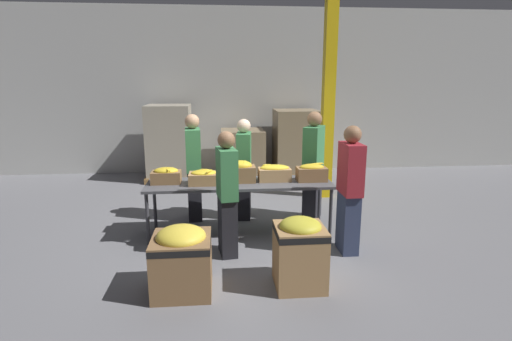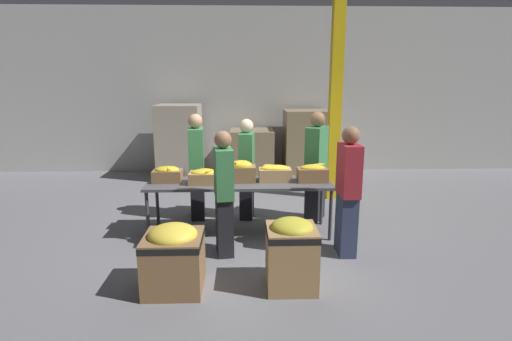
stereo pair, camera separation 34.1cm
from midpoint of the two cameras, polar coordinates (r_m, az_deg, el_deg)
name	(u,v)px [view 1 (the left image)]	position (r m, az deg, el deg)	size (l,w,h in m)	color
ground_plane	(240,233)	(6.17, -3.91, -8.91)	(30.00, 30.00, 0.00)	slate
wall_back	(230,92)	(10.09, -4.73, 11.17)	(16.00, 0.08, 4.00)	#B7B7B2
sorting_table	(240,186)	(5.94, -4.01, -2.20)	(2.73, 0.78, 0.80)	#4C4C51
banana_box_0	(166,175)	(6.03, -14.29, -0.66)	(0.42, 0.28, 0.23)	olive
banana_box_1	(204,177)	(5.87, -9.10, -0.93)	(0.43, 0.33, 0.23)	#A37A4C
banana_box_2	(240,171)	(5.93, -3.90, -0.13)	(0.44, 0.30, 0.32)	olive
banana_box_3	(274,173)	(5.99, 1.03, -0.32)	(0.48, 0.28, 0.25)	tan
banana_box_4	(312,172)	(6.02, 6.35, -0.26)	(0.44, 0.27, 0.27)	olive
volunteer_0	(194,168)	(6.64, -10.35, 0.33)	(0.27, 0.49, 1.75)	black
volunteer_1	(350,191)	(5.38, 11.47, -2.86)	(0.23, 0.46, 1.72)	#2D3856
volunteer_2	(313,167)	(6.60, 6.70, 0.56)	(0.44, 0.54, 1.79)	black
volunteer_3	(227,195)	(5.22, -6.02, -3.51)	(0.29, 0.47, 1.66)	black
volunteer_4	(244,170)	(6.61, -3.20, 0.09)	(0.27, 0.47, 1.67)	black
donation_bin_0	(182,258)	(4.54, -12.72, -12.07)	(0.63, 0.63, 0.75)	olive
donation_bin_1	(300,250)	(4.54, 4.10, -11.32)	(0.55, 0.55, 0.81)	#A37A4C
support_pillar	(328,95)	(7.81, 9.06, 10.59)	(0.22, 0.22, 4.00)	yellow
pallet_stack_0	(243,154)	(9.54, -2.95, 2.37)	(1.10, 1.10, 1.13)	olive
pallet_stack_1	(170,143)	(9.52, -13.26, 3.84)	(1.07, 1.07, 1.73)	olive
pallet_stack_2	(296,144)	(9.66, 4.67, 3.85)	(1.10, 1.10, 1.59)	olive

